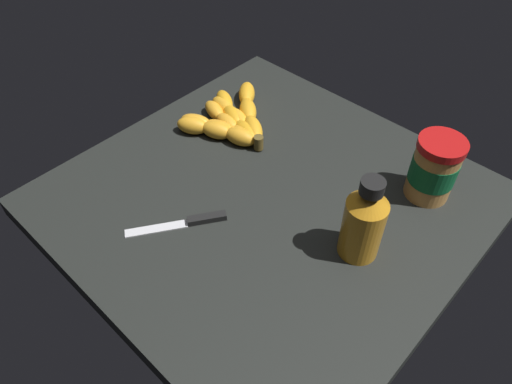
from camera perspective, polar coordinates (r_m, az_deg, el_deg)
ground_plane at (r=91.42cm, az=1.35°, el=-1.26°), size 71.88×70.93×4.23cm
banana_bunch at (r=104.21cm, az=-2.92°, el=8.52°), size 20.77×23.93×3.70cm
peanut_butter_jar at (r=91.57cm, az=20.50°, el=2.63°), size 8.55×8.55×12.61cm
honey_bottle at (r=77.61cm, az=12.76°, el=-3.43°), size 6.78×6.78×16.30cm
butter_knife at (r=85.59cm, az=-8.41°, el=-3.60°), size 11.45×15.90×1.20cm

